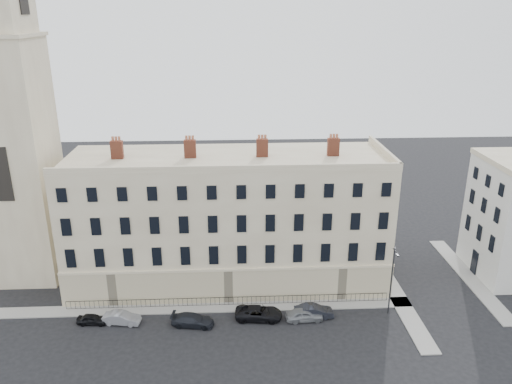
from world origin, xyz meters
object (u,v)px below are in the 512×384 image
car_b (122,318)px  car_a (92,319)px  car_d (259,313)px  streetlamp (392,278)px  car_e (304,315)px  car_f (314,311)px  car_c (193,320)px

car_b → car_a: bearing=96.5°
car_a → car_b: car_b is taller
car_d → streetlamp: (13.86, 0.26, 3.60)m
car_d → streetlamp: size_ratio=0.64×
streetlamp → car_e: bearing=178.4°
car_e → car_f: size_ratio=0.95×
car_a → car_f: (22.95, 0.06, 0.15)m
car_c → car_e: 11.56m
car_d → car_e: size_ratio=1.26×
car_a → car_d: car_d is taller
car_a → car_f: size_ratio=0.75×
car_e → car_c: bearing=88.3°
car_b → car_c: size_ratio=0.88×
car_a → streetlamp: 31.23m
car_a → car_d: size_ratio=0.63×
car_a → car_f: bearing=-85.7°
car_f → streetlamp: (8.06, 0.23, 3.60)m
car_a → car_e: bearing=-87.1°
car_d → streetlamp: 14.32m
car_d → car_f: 5.80m
car_e → car_b: bearing=85.5°
car_f → car_c: bearing=94.3°
car_a → car_c: (10.33, -0.82, 0.11)m
car_d → car_f: bearing=-83.7°
streetlamp → car_f: bearing=175.2°
car_e → car_a: bearing=85.3°
car_b → car_d: car_d is taller
car_f → streetlamp: size_ratio=0.53×
car_c → car_e: (11.55, 0.34, 0.03)m
car_e → streetlamp: (9.12, 0.77, 3.61)m
car_a → car_b: size_ratio=0.81×
car_f → car_b: bearing=90.8°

